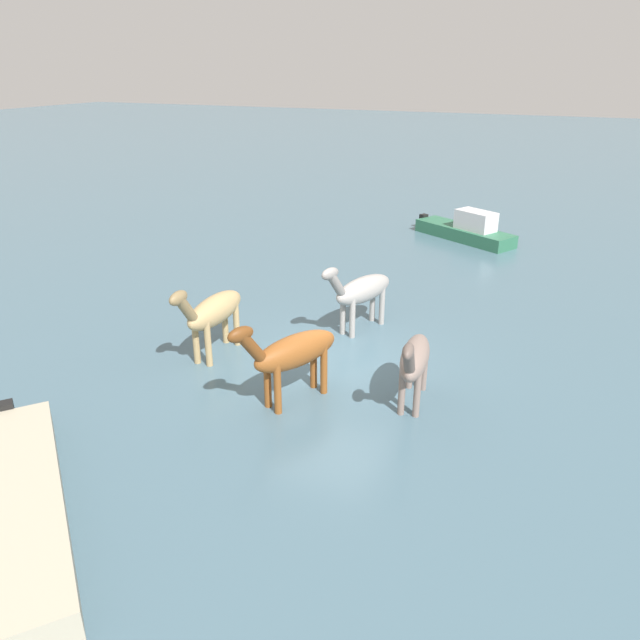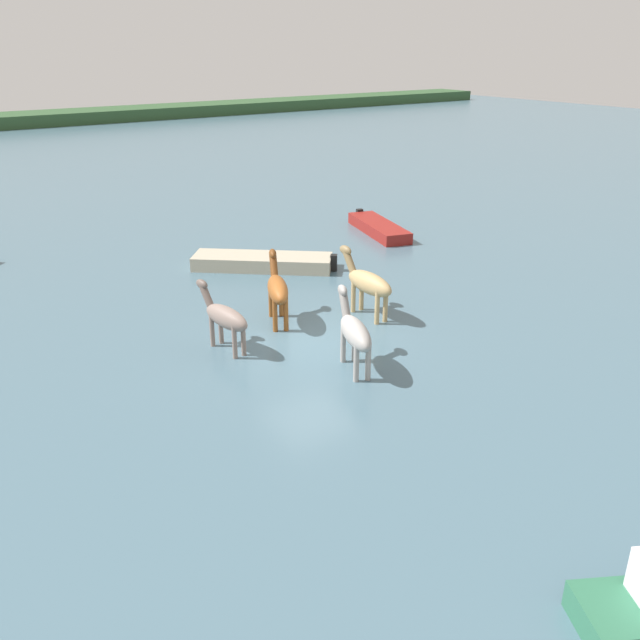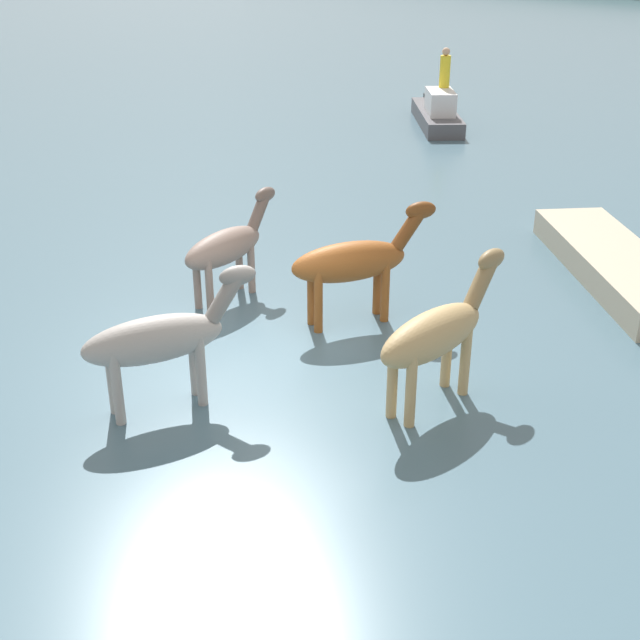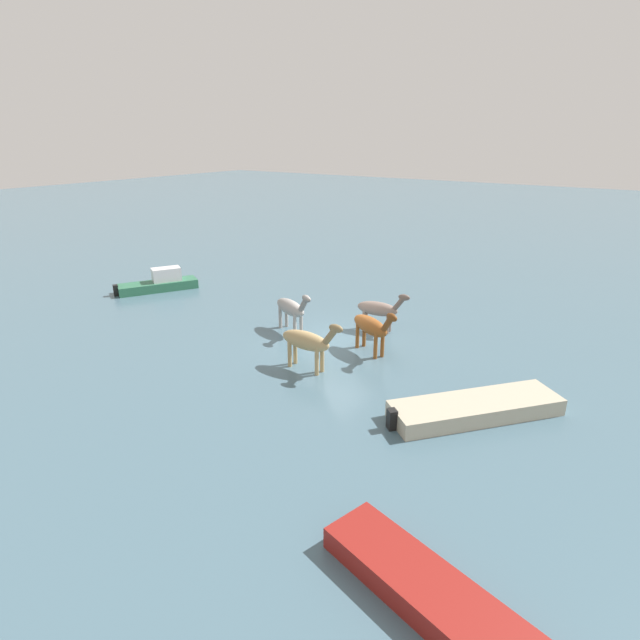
# 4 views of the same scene
# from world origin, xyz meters

# --- Properties ---
(ground_plane) EXTENTS (146.82, 146.82, 0.00)m
(ground_plane) POSITION_xyz_m (0.00, 0.00, 0.00)
(ground_plane) COLOR #476675
(horse_chestnut_trailing) EXTENTS (1.21, 2.42, 1.90)m
(horse_chestnut_trailing) POSITION_xyz_m (0.03, -2.02, 1.05)
(horse_chestnut_trailing) COLOR #9E9993
(horse_chestnut_trailing) RESTS_ON ground_plane
(horse_dark_mare) EXTENTS (1.42, 2.42, 1.95)m
(horse_dark_mare) POSITION_xyz_m (0.07, 1.78, 1.07)
(horse_dark_mare) COLOR brown
(horse_dark_mare) RESTS_ON ground_plane
(horse_gray_outer) EXTENTS (0.61, 2.51, 1.96)m
(horse_gray_outer) POSITION_xyz_m (2.59, 0.65, 1.08)
(horse_gray_outer) COLOR tan
(horse_gray_outer) RESTS_ON ground_plane
(horse_dun_straggler) EXTENTS (0.74, 2.28, 1.76)m
(horse_dun_straggler) POSITION_xyz_m (-2.12, 0.93, 0.97)
(horse_dun_straggler) COLOR gray
(horse_dun_straggler) RESTS_ON ground_plane
(boat_motor_center) EXTENTS (2.33, 4.55, 0.73)m
(boat_motor_center) POSITION_xyz_m (9.04, 7.93, 0.17)
(boat_motor_center) COLOR maroon
(boat_motor_center) RESTS_ON ground_plane
(boat_tender_starboard) EXTENTS (4.83, 4.40, 0.75)m
(boat_tender_starboard) POSITION_xyz_m (2.33, 6.51, 0.18)
(boat_tender_starboard) COLOR #B7AD93
(boat_tender_starboard) RESTS_ON ground_plane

